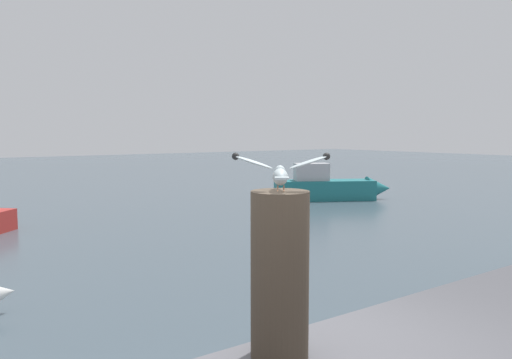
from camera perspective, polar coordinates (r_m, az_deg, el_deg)
mooring_post at (r=3.13m, az=2.73°, el=-10.56°), size 0.35×0.35×1.02m
seagull at (r=3.03m, az=2.78°, el=0.95°), size 0.52×0.43×0.23m
boat_teal at (r=21.72m, az=8.58°, el=-0.87°), size 4.84×3.33×1.60m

